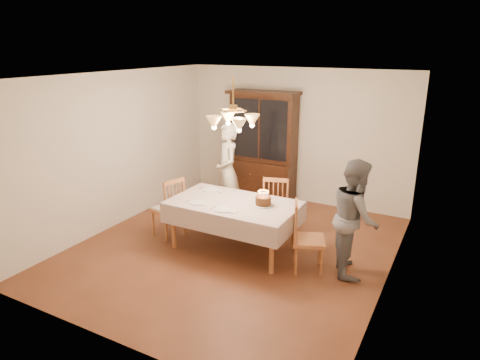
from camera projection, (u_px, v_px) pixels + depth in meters
The scene contains 14 objects.
ground at pixel (234, 248), 6.61m from camera, with size 5.00×5.00×0.00m, color #5B2C1A.
room_shell at pixel (233, 148), 6.13m from camera, with size 5.00×5.00×5.00m.
dining_table at pixel (234, 207), 6.40m from camera, with size 1.90×1.10×0.76m.
china_hutch at pixel (263, 148), 8.45m from camera, with size 1.38×0.54×2.16m.
chair_far_side at pixel (277, 207), 7.04m from camera, with size 0.54×0.53×1.00m.
chair_left_end at pixel (168, 210), 6.92m from camera, with size 0.52×0.53×1.00m.
chair_right_end at pixel (308, 241), 5.85m from camera, with size 0.55×0.56×1.00m.
elderly_woman at pixel (228, 171), 7.56m from camera, with size 0.63×0.41×1.72m, color #EEE7C9.
adult_in_grey at pixel (355, 217), 5.72m from camera, with size 0.78×0.61×1.60m, color slate.
birthday_cake at pixel (263, 201), 6.23m from camera, with size 0.30×0.30×0.22m.
place_setting_near_left at pixel (198, 203), 6.34m from camera, with size 0.38×0.23×0.02m.
place_setting_near_right at pixel (224, 210), 6.07m from camera, with size 0.38×0.24×0.02m.
place_setting_far_left at pixel (211, 189), 6.92m from camera, with size 0.42×0.27×0.02m.
chandelier at pixel (233, 121), 6.01m from camera, with size 0.62×0.62×0.73m.
Camera 1 is at (2.91, -5.22, 3.01)m, focal length 32.00 mm.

